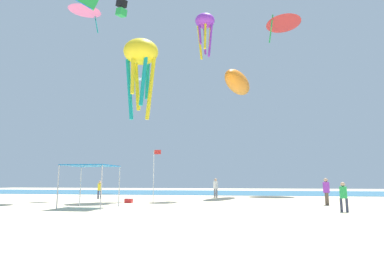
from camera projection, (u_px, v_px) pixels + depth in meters
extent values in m
cube|color=beige|center=(199.00, 210.00, 20.18)|extent=(110.00, 110.00, 0.10)
cube|color=teal|center=(229.00, 193.00, 47.66)|extent=(110.00, 19.44, 0.03)
cylinder|color=#B2B2B7|center=(58.00, 187.00, 19.94)|extent=(0.07, 0.07, 2.59)
cylinder|color=#B2B2B7|center=(101.00, 187.00, 19.47)|extent=(0.07, 0.07, 2.59)
cylinder|color=#B2B2B7|center=(80.00, 186.00, 22.58)|extent=(0.07, 0.07, 2.59)
cylinder|color=#B2B2B7|center=(119.00, 186.00, 22.12)|extent=(0.07, 0.07, 2.59)
cube|color=#1972B7|center=(91.00, 166.00, 21.23)|extent=(2.83, 2.79, 0.06)
cylinder|color=#33384C|center=(98.00, 195.00, 31.16)|extent=(0.15, 0.15, 0.77)
cylinder|color=#33384C|center=(101.00, 195.00, 31.40)|extent=(0.15, 0.15, 0.77)
cylinder|color=yellow|center=(100.00, 187.00, 31.39)|extent=(0.40, 0.40, 0.67)
sphere|color=tan|center=(100.00, 182.00, 31.46)|extent=(0.25, 0.25, 0.25)
cylinder|color=#33384C|center=(347.00, 205.00, 17.97)|extent=(0.14, 0.14, 0.73)
cylinder|color=#33384C|center=(341.00, 205.00, 18.13)|extent=(0.14, 0.14, 0.73)
cylinder|color=green|center=(343.00, 192.00, 18.15)|extent=(0.38, 0.38, 0.63)
sphere|color=tan|center=(343.00, 184.00, 18.22)|extent=(0.24, 0.24, 0.24)
cylinder|color=brown|center=(326.00, 199.00, 23.35)|extent=(0.17, 0.17, 0.84)
cylinder|color=brown|center=(328.00, 199.00, 23.03)|extent=(0.17, 0.17, 0.84)
cylinder|color=purple|center=(326.00, 187.00, 23.31)|extent=(0.44, 0.44, 0.73)
sphere|color=tan|center=(326.00, 180.00, 23.39)|extent=(0.28, 0.28, 0.28)
cylinder|color=slate|center=(215.00, 193.00, 33.94)|extent=(0.17, 0.17, 0.87)
cylinder|color=slate|center=(217.00, 193.00, 33.65)|extent=(0.17, 0.17, 0.87)
cylinder|color=white|center=(216.00, 185.00, 33.92)|extent=(0.45, 0.45, 0.76)
sphere|color=tan|center=(216.00, 180.00, 34.00)|extent=(0.28, 0.28, 0.28)
cylinder|color=silver|center=(154.00, 176.00, 26.63)|extent=(0.06, 0.06, 4.12)
cube|color=red|center=(158.00, 152.00, 26.87)|extent=(0.55, 0.02, 0.35)
cube|color=red|center=(129.00, 201.00, 25.49)|extent=(0.56, 0.36, 0.32)
cube|color=white|center=(129.00, 198.00, 25.51)|extent=(0.57, 0.37, 0.03)
ellipsoid|color=yellow|center=(141.00, 52.00, 31.27)|extent=(4.26, 4.26, 2.32)
cylinder|color=yellow|center=(133.00, 75.00, 30.08)|extent=(0.51, 0.68, 3.60)
cylinder|color=teal|center=(143.00, 80.00, 29.92)|extent=(0.63, 0.73, 4.67)
cylinder|color=yellow|center=(151.00, 89.00, 30.64)|extent=(0.92, 0.41, 5.73)
cylinder|color=teal|center=(147.00, 80.00, 31.69)|extent=(0.51, 0.68, 3.60)
cylinder|color=yellow|center=(137.00, 86.00, 31.67)|extent=(0.63, 0.73, 4.67)
cylinder|color=teal|center=(129.00, 89.00, 30.79)|extent=(0.92, 0.41, 5.73)
cone|color=red|center=(283.00, 21.00, 47.12)|extent=(6.66, 6.68, 1.43)
cylinder|color=green|center=(271.00, 29.00, 46.14)|extent=(0.77, 1.13, 3.69)
cube|color=black|center=(122.00, 3.00, 37.03)|extent=(1.30, 1.24, 0.93)
cube|color=green|center=(121.00, 12.00, 36.87)|extent=(1.30, 1.24, 0.93)
ellipsoid|color=orange|center=(238.00, 83.00, 37.50)|extent=(4.13, 7.84, 2.68)
cone|color=black|center=(237.00, 73.00, 37.68)|extent=(1.45, 1.32, 1.04)
cube|color=white|center=(143.00, 79.00, 51.00)|extent=(1.71, 1.72, 0.31)
cylinder|color=green|center=(143.00, 88.00, 50.79)|extent=(0.08, 0.08, 1.69)
ellipsoid|color=purple|center=(205.00, 21.00, 35.27)|extent=(2.88, 2.88, 1.48)
cylinder|color=purple|center=(200.00, 34.00, 34.72)|extent=(0.40, 0.37, 2.30)
cylinder|color=yellow|center=(205.00, 36.00, 34.35)|extent=(0.27, 0.52, 2.97)
cylinder|color=purple|center=(210.00, 40.00, 34.60)|extent=(0.57, 0.36, 3.65)
cylinder|color=yellow|center=(210.00, 36.00, 35.32)|extent=(0.40, 0.37, 2.30)
cylinder|color=purple|center=(205.00, 41.00, 35.59)|extent=(0.27, 0.52, 2.97)
cylinder|color=yellow|center=(200.00, 43.00, 35.23)|extent=(0.57, 0.36, 3.65)
cone|color=pink|center=(85.00, 8.00, 32.43)|extent=(4.25, 4.24, 0.85)
cylinder|color=teal|center=(96.00, 23.00, 33.31)|extent=(0.79, 0.50, 2.36)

